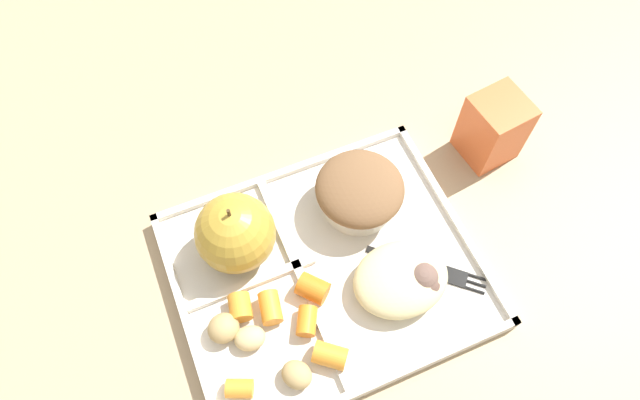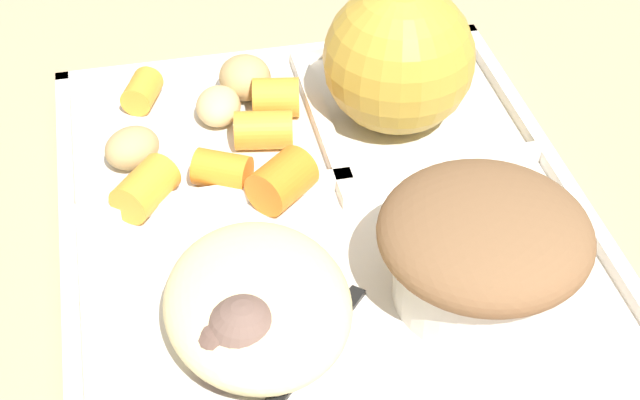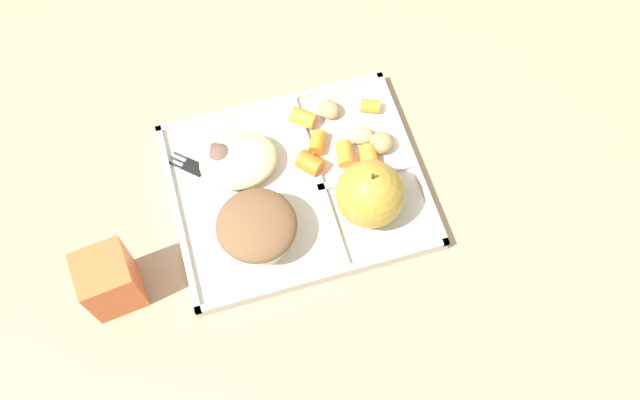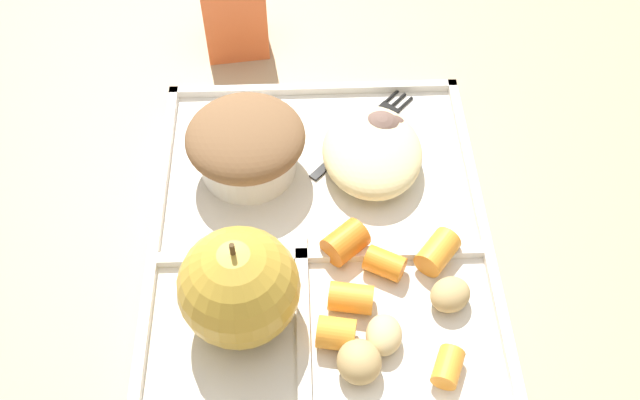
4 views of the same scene
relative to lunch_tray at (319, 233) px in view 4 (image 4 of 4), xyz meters
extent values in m
plane|color=tan|center=(0.00, 0.00, -0.01)|extent=(6.00, 6.00, 0.00)
cube|color=silver|center=(0.00, 0.00, 0.00)|extent=(0.33, 0.27, 0.01)
cube|color=silver|center=(0.00, -0.13, 0.01)|extent=(0.33, 0.01, 0.01)
cube|color=silver|center=(0.00, 0.13, 0.01)|extent=(0.33, 0.01, 0.01)
cube|color=silver|center=(0.16, 0.00, 0.01)|extent=(0.01, 0.27, 0.01)
cube|color=silver|center=(-0.03, 0.00, 0.01)|extent=(0.01, 0.26, 0.01)
cube|color=silver|center=(-0.08, 0.02, 0.01)|extent=(0.15, 0.01, 0.01)
sphere|color=#B79333|center=(-0.08, 0.06, 0.05)|extent=(0.09, 0.09, 0.09)
cylinder|color=#4C381E|center=(-0.08, 0.06, 0.10)|extent=(0.00, 0.00, 0.01)
cylinder|color=silver|center=(0.07, 0.06, 0.02)|extent=(0.08, 0.08, 0.03)
ellipsoid|color=brown|center=(0.07, 0.06, 0.05)|extent=(0.10, 0.10, 0.04)
cylinder|color=orange|center=(-0.03, -0.09, 0.02)|extent=(0.04, 0.04, 0.02)
cylinder|color=orange|center=(-0.13, -0.09, 0.02)|extent=(0.03, 0.03, 0.02)
cylinder|color=orange|center=(-0.04, -0.05, 0.02)|extent=(0.03, 0.04, 0.02)
cylinder|color=orange|center=(-0.07, -0.02, 0.02)|extent=(0.03, 0.04, 0.02)
cylinder|color=orange|center=(-0.10, -0.01, 0.02)|extent=(0.03, 0.03, 0.02)
cylinder|color=orange|center=(-0.02, -0.02, 0.02)|extent=(0.04, 0.04, 0.03)
ellipsoid|color=tan|center=(-0.12, -0.02, 0.02)|extent=(0.04, 0.04, 0.03)
ellipsoid|color=tan|center=(-0.07, -0.10, 0.02)|extent=(0.04, 0.04, 0.02)
ellipsoid|color=tan|center=(-0.10, -0.04, 0.02)|extent=(0.04, 0.03, 0.02)
ellipsoid|color=beige|center=(0.07, -0.05, 0.02)|extent=(0.11, 0.09, 0.04)
sphere|color=brown|center=(0.09, -0.07, 0.02)|extent=(0.03, 0.03, 0.03)
sphere|color=brown|center=(0.09, -0.06, 0.03)|extent=(0.04, 0.04, 0.04)
cube|color=black|center=(0.08, -0.02, 0.01)|extent=(0.07, 0.06, 0.00)
cube|color=black|center=(0.13, -0.06, 0.01)|extent=(0.03, 0.03, 0.00)
cylinder|color=black|center=(0.14, -0.09, 0.01)|extent=(0.02, 0.02, 0.00)
cylinder|color=black|center=(0.15, -0.08, 0.01)|extent=(0.02, 0.02, 0.00)
cylinder|color=black|center=(0.15, -0.07, 0.01)|extent=(0.02, 0.02, 0.00)
cube|color=orange|center=(0.25, 0.08, 0.04)|extent=(0.07, 0.07, 0.09)
camera|label=1|loc=(-0.09, -0.20, 0.59)|focal=31.17mm
camera|label=2|loc=(0.38, -0.09, 0.35)|focal=55.30mm
camera|label=3|loc=(0.08, 0.40, 0.80)|focal=37.69mm
camera|label=4|loc=(-0.34, 0.01, 0.48)|focal=39.83mm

